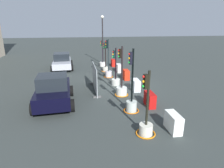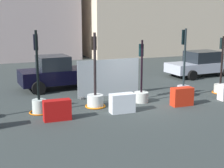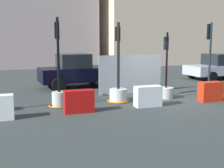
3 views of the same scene
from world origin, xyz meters
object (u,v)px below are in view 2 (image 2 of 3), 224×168
traffic_light_4 (183,85)px  traffic_light_5 (220,84)px  car_black_sedan (56,73)px  traffic_light_3 (141,92)px  traffic_light_2 (95,96)px  construction_barrier_3 (182,97)px  construction_barrier_2 (122,103)px  car_silver_hatchback (201,64)px  construction_barrier_1 (57,110)px  traffic_light_1 (39,99)px

traffic_light_4 → traffic_light_5: 2.23m
traffic_light_5 → car_black_sedan: size_ratio=0.74×
traffic_light_3 → traffic_light_5: 4.63m
traffic_light_2 → construction_barrier_3: traffic_light_2 is taller
construction_barrier_2 → car_silver_hatchback: 9.96m
construction_barrier_1 → car_silver_hatchback: car_silver_hatchback is taller
traffic_light_3 → construction_barrier_3: bearing=-40.5°
traffic_light_2 → construction_barrier_2: size_ratio=3.13×
traffic_light_4 → construction_barrier_2: (-3.89, -1.35, -0.20)m
traffic_light_2 → construction_barrier_1: 2.32m
traffic_light_2 → traffic_light_4: size_ratio=0.97×
traffic_light_4 → construction_barrier_2: size_ratio=3.22×
traffic_light_4 → construction_barrier_3: traffic_light_4 is taller
construction_barrier_3 → car_black_sedan: bearing=129.1°
construction_barrier_1 → car_silver_hatchback: (10.91, 5.66, 0.39)m
traffic_light_3 → car_black_sedan: traffic_light_3 is taller
traffic_light_4 → traffic_light_5: size_ratio=1.14×
construction_barrier_3 → traffic_light_1: bearing=168.2°
traffic_light_4 → car_black_sedan: size_ratio=0.84×
traffic_light_1 → traffic_light_5: bearing=0.3°
traffic_light_1 → construction_barrier_3: traffic_light_1 is taller
traffic_light_5 → traffic_light_4: bearing=178.2°
traffic_light_2 → car_silver_hatchback: bearing=26.5°
traffic_light_1 → construction_barrier_1: bearing=-69.2°
traffic_light_3 → construction_barrier_2: 1.89m
traffic_light_4 → traffic_light_5: traffic_light_4 is taller
construction_barrier_2 → construction_barrier_3: construction_barrier_3 is taller
construction_barrier_3 → construction_barrier_2: bearing=179.3°
traffic_light_2 → construction_barrier_1: traffic_light_2 is taller
construction_barrier_2 → car_black_sedan: bearing=105.9°
traffic_light_5 → car_black_sedan: bearing=151.5°
traffic_light_4 → construction_barrier_3: (-1.00, -1.38, -0.19)m
car_black_sedan → traffic_light_2: bearing=-79.4°
traffic_light_1 → construction_barrier_3: size_ratio=3.47×
traffic_light_5 → construction_barrier_1: size_ratio=2.76×
traffic_light_2 → traffic_light_3: 2.24m
traffic_light_2 → traffic_light_5: bearing=0.5°
traffic_light_1 → car_silver_hatchback: (11.38, 4.43, 0.19)m
car_black_sedan → construction_barrier_2: bearing=-74.1°
construction_barrier_1 → car_black_sedan: car_black_sedan is taller
traffic_light_2 → car_silver_hatchback: size_ratio=0.70×
traffic_light_2 → car_black_sedan: traffic_light_2 is taller
traffic_light_1 → construction_barrier_2: traffic_light_1 is taller
car_black_sedan → traffic_light_1: bearing=-111.5°
traffic_light_5 → construction_barrier_3: bearing=-157.8°
traffic_light_1 → construction_barrier_3: bearing=-11.8°
traffic_light_3 → construction_barrier_1: bearing=-164.4°
traffic_light_1 → car_black_sedan: (1.65, 4.20, 0.26)m
construction_barrier_1 → traffic_light_1: bearing=110.8°
car_silver_hatchback → traffic_light_1: bearing=-158.7°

